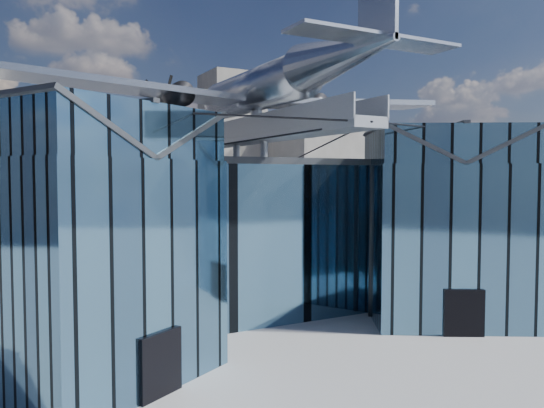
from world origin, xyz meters
name	(u,v)px	position (x,y,z in m)	size (l,w,h in m)	color
ground_plane	(289,336)	(0.00, 0.00, 0.00)	(120.00, 120.00, 0.00)	gray
museum	(244,227)	(0.00, 5.82, 5.54)	(32.88, 24.50, 17.60)	teal
bg_towers	(118,168)	(1.45, 50.49, 10.01)	(77.00, 24.50, 26.00)	slate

